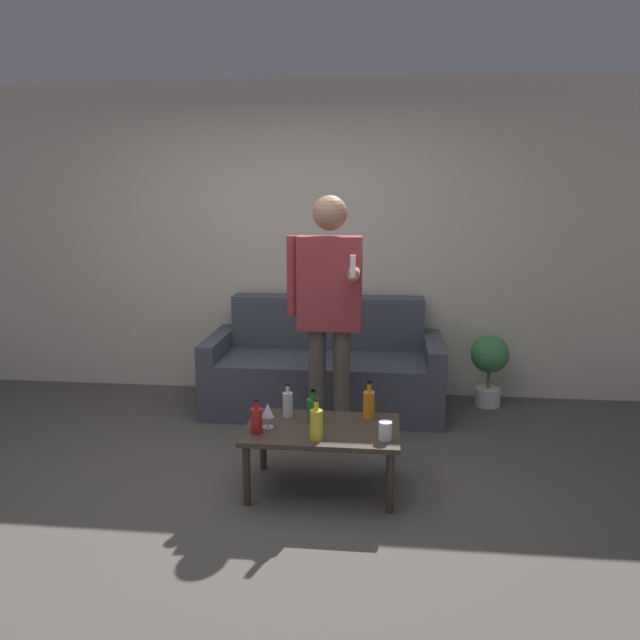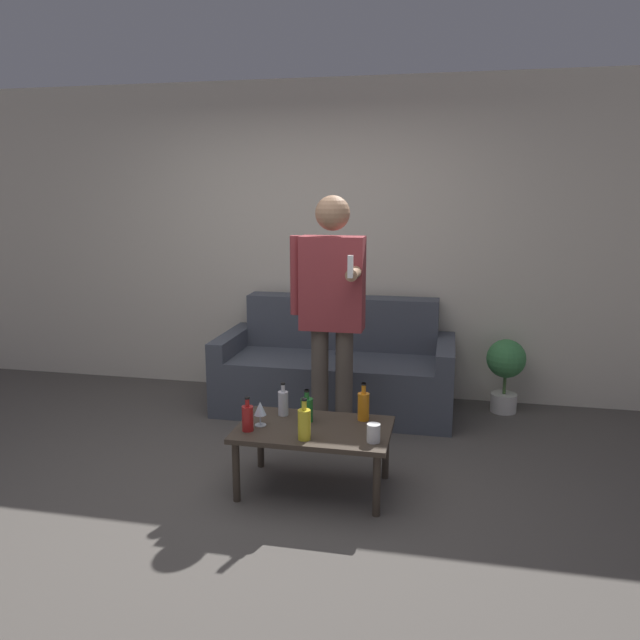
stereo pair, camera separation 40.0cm
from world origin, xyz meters
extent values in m
plane|color=#514C47|center=(0.00, 0.00, 0.00)|extent=(16.00, 16.00, 0.00)
cube|color=beige|center=(0.00, 2.14, 1.35)|extent=(8.00, 0.06, 2.70)
cube|color=#474C56|center=(0.28, 1.52, 0.23)|extent=(1.63, 0.61, 0.45)
cube|color=#474C56|center=(0.28, 1.95, 0.45)|extent=(1.63, 0.24, 0.90)
cube|color=#474C56|center=(-0.61, 1.64, 0.30)|extent=(0.14, 0.85, 0.61)
cube|color=#474C56|center=(1.16, 1.64, 0.30)|extent=(0.14, 0.85, 0.61)
cube|color=#3D3328|center=(0.41, 0.22, 0.38)|extent=(0.92, 0.58, 0.03)
cylinder|color=#3D3328|center=(0.00, -0.01, 0.18)|extent=(0.04, 0.04, 0.37)
cylinder|color=#3D3328|center=(0.82, -0.01, 0.18)|extent=(0.04, 0.04, 0.37)
cylinder|color=#3D3328|center=(0.00, 0.46, 0.18)|extent=(0.04, 0.04, 0.37)
cylinder|color=#3D3328|center=(0.82, 0.46, 0.18)|extent=(0.04, 0.04, 0.37)
cylinder|color=silver|center=(0.18, 0.39, 0.48)|extent=(0.06, 0.06, 0.15)
cylinder|color=silver|center=(0.18, 0.39, 0.58)|extent=(0.02, 0.02, 0.06)
cylinder|color=black|center=(0.18, 0.39, 0.61)|extent=(0.03, 0.03, 0.01)
cylinder|color=#B21E1E|center=(0.04, 0.09, 0.47)|extent=(0.07, 0.07, 0.15)
cylinder|color=#B21E1E|center=(0.04, 0.09, 0.58)|extent=(0.03, 0.03, 0.06)
cylinder|color=black|center=(0.04, 0.09, 0.60)|extent=(0.03, 0.03, 0.01)
cylinder|color=orange|center=(0.68, 0.41, 0.48)|extent=(0.07, 0.07, 0.17)
cylinder|color=orange|center=(0.68, 0.41, 0.60)|extent=(0.03, 0.03, 0.07)
cylinder|color=black|center=(0.68, 0.41, 0.63)|extent=(0.03, 0.03, 0.01)
cylinder|color=yellow|center=(0.40, 0.03, 0.49)|extent=(0.07, 0.07, 0.18)
cylinder|color=yellow|center=(0.40, 0.03, 0.61)|extent=(0.03, 0.03, 0.07)
cylinder|color=black|center=(0.40, 0.03, 0.64)|extent=(0.03, 0.03, 0.01)
cylinder|color=#23752D|center=(0.35, 0.31, 0.47)|extent=(0.08, 0.08, 0.14)
cylinder|color=#23752D|center=(0.35, 0.31, 0.57)|extent=(0.03, 0.03, 0.06)
cylinder|color=black|center=(0.35, 0.31, 0.59)|extent=(0.03, 0.03, 0.01)
cylinder|color=silver|center=(0.09, 0.19, 0.40)|extent=(0.07, 0.07, 0.01)
cylinder|color=silver|center=(0.09, 0.19, 0.43)|extent=(0.01, 0.01, 0.06)
cone|color=silver|center=(0.09, 0.19, 0.51)|extent=(0.07, 0.07, 0.08)
cylinder|color=white|center=(0.79, 0.08, 0.45)|extent=(0.08, 0.08, 0.11)
cylinder|color=brown|center=(0.30, 0.90, 0.42)|extent=(0.12, 0.12, 0.85)
cylinder|color=brown|center=(0.48, 0.90, 0.42)|extent=(0.12, 0.12, 0.85)
cube|color=#933338|center=(0.39, 0.90, 1.17)|extent=(0.43, 0.19, 0.64)
sphere|color=#9E7556|center=(0.39, 0.90, 1.64)|extent=(0.23, 0.23, 0.23)
cylinder|color=#933338|center=(0.14, 0.90, 1.22)|extent=(0.08, 0.08, 0.54)
cylinder|color=#9E7556|center=(0.56, 0.76, 1.26)|extent=(0.08, 0.28, 0.08)
cube|color=white|center=(0.56, 0.59, 1.32)|extent=(0.03, 0.03, 0.14)
cylinder|color=silver|center=(1.64, 1.87, 0.08)|extent=(0.21, 0.21, 0.15)
cylinder|color=#476B38|center=(1.64, 1.87, 0.25)|extent=(0.03, 0.03, 0.19)
sphere|color=#428E4C|center=(1.64, 1.87, 0.45)|extent=(0.31, 0.31, 0.31)
camera|label=1|loc=(0.78, -3.27, 1.79)|focal=35.00mm
camera|label=2|loc=(1.17, -3.21, 1.79)|focal=35.00mm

